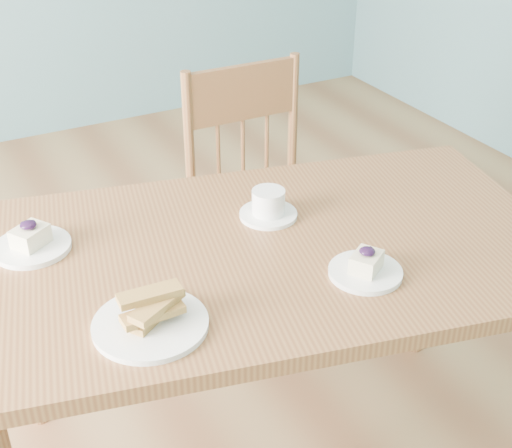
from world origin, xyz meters
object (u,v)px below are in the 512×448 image
at_px(cheesecake_plate_far, 32,242).
at_px(dining_table, 269,270).
at_px(biscotti_plate, 150,318).
at_px(coffee_cup, 269,205).
at_px(cheesecake_plate_near, 366,268).
at_px(dining_chair, 262,207).

bearing_deg(cheesecake_plate_far, dining_table, -26.01).
bearing_deg(biscotti_plate, cheesecake_plate_far, 109.55).
distance_m(cheesecake_plate_far, coffee_cup, 0.58).
distance_m(cheesecake_plate_near, cheesecake_plate_far, 0.78).
xyz_separation_m(dining_table, dining_chair, (0.29, 0.58, -0.19)).
bearing_deg(cheesecake_plate_far, cheesecake_plate_near, -35.71).
xyz_separation_m(dining_chair, cheesecake_plate_far, (-0.80, -0.33, 0.28)).
relative_size(dining_chair, cheesecake_plate_far, 5.21).
bearing_deg(coffee_cup, cheesecake_plate_near, -101.02).
bearing_deg(dining_chair, cheesecake_plate_near, -101.16).
height_order(dining_chair, cheesecake_plate_far, dining_chair).
height_order(dining_chair, biscotti_plate, dining_chair).
xyz_separation_m(dining_table, cheesecake_plate_near, (0.13, -0.21, 0.09)).
bearing_deg(dining_chair, biscotti_plate, -131.04).
height_order(coffee_cup, biscotti_plate, biscotti_plate).
bearing_deg(dining_table, dining_chair, 75.84).
bearing_deg(dining_chair, cheesecake_plate_far, -156.69).
xyz_separation_m(dining_chair, cheesecake_plate_near, (-0.17, -0.79, 0.28)).
height_order(dining_table, cheesecake_plate_near, cheesecake_plate_near).
distance_m(cheesecake_plate_far, biscotti_plate, 0.43).
relative_size(dining_table, cheesecake_plate_far, 8.49).
relative_size(cheesecake_plate_near, biscotti_plate, 0.70).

